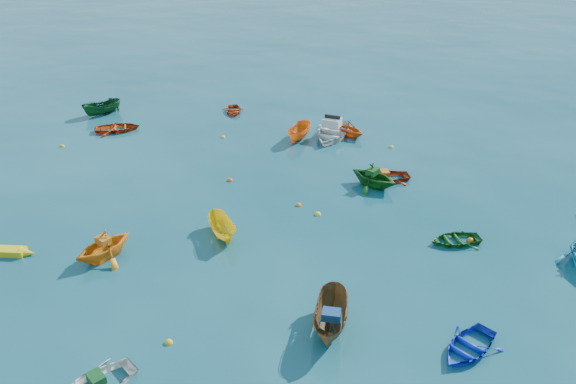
# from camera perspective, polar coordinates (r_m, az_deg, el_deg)

# --- Properties ---
(ground) EXTENTS (160.00, 160.00, 0.00)m
(ground) POSITION_cam_1_polar(r_m,az_deg,el_deg) (28.26, -1.45, -5.43)
(ground) COLOR #0A3D4E
(ground) RESTS_ON ground
(sampan_brown_mid) EXTENTS (1.45, 3.59, 1.37)m
(sampan_brown_mid) POSITION_cam_1_polar(r_m,az_deg,el_deg) (23.44, 4.38, -13.70)
(sampan_brown_mid) COLOR brown
(sampan_brown_mid) RESTS_ON ground
(dinghy_blue_se) EXTENTS (3.36, 3.51, 0.59)m
(dinghy_blue_se) POSITION_cam_1_polar(r_m,az_deg,el_deg) (23.54, 17.77, -15.06)
(dinghy_blue_se) COLOR #0F2FC1
(dinghy_blue_se) RESTS_ON ground
(dinghy_orange_w) EXTENTS (3.74, 3.88, 1.57)m
(dinghy_orange_w) POSITION_cam_1_polar(r_m,az_deg,el_deg) (28.77, -18.05, -6.34)
(dinghy_orange_w) COLOR orange
(dinghy_orange_w) RESTS_ON ground
(sampan_yellow_mid) EXTENTS (2.43, 3.07, 1.13)m
(sampan_yellow_mid) POSITION_cam_1_polar(r_m,az_deg,el_deg) (29.15, -6.60, -4.49)
(sampan_yellow_mid) COLOR yellow
(sampan_yellow_mid) RESTS_ON ground
(dinghy_green_e) EXTENTS (3.03, 2.55, 0.54)m
(dinghy_green_e) POSITION_cam_1_polar(r_m,az_deg,el_deg) (29.71, 16.58, -4.92)
(dinghy_green_e) COLOR #135518
(dinghy_green_e) RESTS_ON ground
(dinghy_red_nw) EXTENTS (3.83, 3.29, 0.67)m
(dinghy_red_nw) POSITION_cam_1_polar(r_m,az_deg,el_deg) (43.88, -16.88, 5.97)
(dinghy_red_nw) COLOR #A1340D
(dinghy_red_nw) RESTS_ON ground
(sampan_orange_n) EXTENTS (1.93, 3.29, 1.19)m
(sampan_orange_n) POSITION_cam_1_polar(r_m,az_deg,el_deg) (40.50, 1.14, 5.38)
(sampan_orange_n) COLOR orange
(sampan_orange_n) RESTS_ON ground
(dinghy_green_n) EXTENTS (3.88, 3.74, 1.57)m
(dinghy_green_n) POSITION_cam_1_polar(r_m,az_deg,el_deg) (34.19, 8.62, 0.57)
(dinghy_green_n) COLOR #145618
(dinghy_green_n) RESTS_ON ground
(dinghy_red_ne) EXTENTS (3.41, 2.86, 0.61)m
(dinghy_red_ne) POSITION_cam_1_polar(r_m,az_deg,el_deg) (35.13, 9.87, 1.24)
(dinghy_red_ne) COLOR #9C2A0D
(dinghy_red_ne) RESTS_ON ground
(dinghy_red_far) EXTENTS (2.45, 2.94, 0.52)m
(dinghy_red_far) POSITION_cam_1_polar(r_m,az_deg,el_deg) (45.98, -5.55, 8.07)
(dinghy_red_far) COLOR #B1370E
(dinghy_red_far) RESTS_ON ground
(dinghy_orange_far) EXTENTS (3.18, 3.16, 1.27)m
(dinghy_orange_far) POSITION_cam_1_polar(r_m,az_deg,el_deg) (41.30, 6.31, 5.67)
(dinghy_orange_far) COLOR #D95D14
(dinghy_orange_far) RESTS_ON ground
(sampan_green_far) EXTENTS (3.03, 3.14, 1.23)m
(sampan_green_far) POSITION_cam_1_polar(r_m,az_deg,el_deg) (47.67, -18.27, 7.50)
(sampan_green_far) COLOR #0F411A
(sampan_green_far) RESTS_ON ground
(motorboat_white) EXTENTS (4.31, 5.26, 1.55)m
(motorboat_white) POSITION_cam_1_polar(r_m,az_deg,el_deg) (41.07, 4.47, 5.63)
(motorboat_white) COLOR silver
(motorboat_white) RESTS_ON ground
(tarp_green_a) EXTENTS (0.82, 0.80, 0.32)m
(tarp_green_a) POSITION_cam_1_polar(r_m,az_deg,el_deg) (21.92, -18.90, -17.47)
(tarp_green_a) COLOR #11451C
(tarp_green_a) RESTS_ON dinghy_white_near
(tarp_blue_a) EXTENTS (0.75, 0.58, 0.35)m
(tarp_blue_a) POSITION_cam_1_polar(r_m,az_deg,el_deg) (22.76, 4.42, -12.33)
(tarp_blue_a) COLOR navy
(tarp_blue_a) RESTS_ON sampan_brown_mid
(tarp_orange_a) EXTENTS (0.85, 0.79, 0.33)m
(tarp_orange_a) POSITION_cam_1_polar(r_m,az_deg,el_deg) (28.29, -18.25, -4.70)
(tarp_orange_a) COLOR #C76214
(tarp_orange_a) RESTS_ON dinghy_orange_w
(tarp_green_b) EXTENTS (0.87, 0.94, 0.36)m
(tarp_green_b) POSITION_cam_1_polar(r_m,az_deg,el_deg) (33.81, 8.59, 2.07)
(tarp_green_b) COLOR #124A17
(tarp_green_b) RESTS_ON dinghy_green_n
(tarp_orange_b) EXTENTS (0.66, 0.76, 0.31)m
(tarp_orange_b) POSITION_cam_1_polar(r_m,az_deg,el_deg) (34.90, 9.78, 1.91)
(tarp_orange_b) COLOR #CB5C14
(tarp_orange_b) RESTS_ON dinghy_red_ne
(buoy_ye_a) EXTENTS (0.32, 0.32, 0.32)m
(buoy_ye_a) POSITION_cam_1_polar(r_m,az_deg,el_deg) (23.26, -12.01, -14.77)
(buoy_ye_a) COLOR gold
(buoy_ye_a) RESTS_ON ground
(buoy_or_b) EXTENTS (0.31, 0.31, 0.31)m
(buoy_or_b) POSITION_cam_1_polar(r_m,az_deg,el_deg) (31.73, 1.10, -1.39)
(buoy_or_b) COLOR orange
(buoy_or_b) RESTS_ON ground
(buoy_ye_b) EXTENTS (0.30, 0.30, 0.30)m
(buoy_ye_b) POSITION_cam_1_polar(r_m,az_deg,el_deg) (42.34, -21.94, 4.31)
(buoy_ye_b) COLOR gold
(buoy_ye_b) RESTS_ON ground
(buoy_or_c) EXTENTS (0.33, 0.33, 0.33)m
(buoy_or_c) POSITION_cam_1_polar(r_m,az_deg,el_deg) (34.66, -5.91, 1.14)
(buoy_or_c) COLOR #E1530C
(buoy_or_c) RESTS_ON ground
(buoy_ye_c) EXTENTS (0.35, 0.35, 0.35)m
(buoy_ye_c) POSITION_cam_1_polar(r_m,az_deg,el_deg) (30.89, 3.04, -2.31)
(buoy_ye_c) COLOR yellow
(buoy_ye_c) RESTS_ON ground
(buoy_or_d) EXTENTS (0.37, 0.37, 0.37)m
(buoy_or_d) POSITION_cam_1_polar(r_m,az_deg,el_deg) (30.04, 18.03, -4.76)
(buoy_or_d) COLOR #D4620B
(buoy_or_d) RESTS_ON ground
(buoy_ye_d) EXTENTS (0.32, 0.32, 0.32)m
(buoy_ye_d) POSITION_cam_1_polar(r_m,az_deg,el_deg) (41.05, -6.61, 5.51)
(buoy_ye_d) COLOR yellow
(buoy_ye_d) RESTS_ON ground
(buoy_or_e) EXTENTS (0.31, 0.31, 0.31)m
(buoy_or_e) POSITION_cam_1_polar(r_m,az_deg,el_deg) (42.00, 5.17, 6.12)
(buoy_or_e) COLOR orange
(buoy_or_e) RESTS_ON ground
(buoy_ye_e) EXTENTS (0.32, 0.32, 0.32)m
(buoy_ye_e) POSITION_cam_1_polar(r_m,az_deg,el_deg) (39.78, 10.44, 4.47)
(buoy_ye_e) COLOR yellow
(buoy_ye_e) RESTS_ON ground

